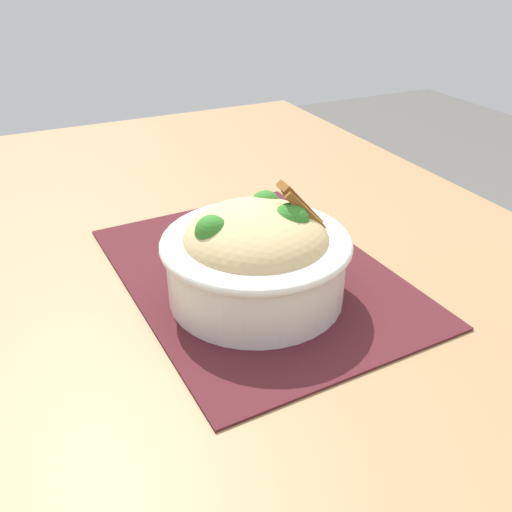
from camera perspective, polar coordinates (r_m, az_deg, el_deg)
table at (r=0.72m, az=-1.61°, el=-5.87°), size 1.33×0.83×0.73m
placemat at (r=0.66m, az=0.02°, el=-1.83°), size 0.41×0.30×0.00m
bowl at (r=0.59m, az=0.03°, el=0.18°), size 0.20×0.20×0.13m
fork at (r=0.71m, az=-4.67°, el=0.78°), size 0.04×0.14×0.00m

